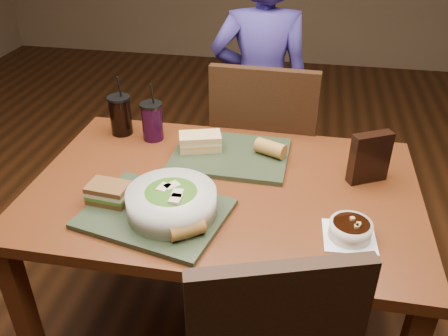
{
  "coord_description": "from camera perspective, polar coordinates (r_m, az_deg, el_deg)",
  "views": [
    {
      "loc": [
        0.25,
        -1.31,
        1.64
      ],
      "look_at": [
        0.0,
        0.0,
        0.82
      ],
      "focal_mm": 38.0,
      "sensor_mm": 36.0,
      "label": 1
    }
  ],
  "objects": [
    {
      "name": "baguette_far",
      "position": [
        1.74,
        5.6,
        2.37
      ],
      "size": [
        0.12,
        0.1,
        0.06
      ],
      "primitive_type": "cylinder",
      "rotation": [
        0.0,
        1.57,
        -0.41
      ],
      "color": "#AD7533",
      "rests_on": "tray_far"
    },
    {
      "name": "cup_cola",
      "position": [
        1.95,
        -12.34,
        6.25
      ],
      "size": [
        0.09,
        0.09,
        0.25
      ],
      "color": "black",
      "rests_on": "dining_table"
    },
    {
      "name": "chip_bag",
      "position": [
        1.66,
        17.12,
        1.2
      ],
      "size": [
        0.14,
        0.1,
        0.18
      ],
      "primitive_type": "cube",
      "rotation": [
        0.0,
        0.0,
        0.48
      ],
      "color": "black",
      "rests_on": "dining_table"
    },
    {
      "name": "tray_near",
      "position": [
        1.48,
        -8.26,
        -5.46
      ],
      "size": [
        0.48,
        0.4,
        0.02
      ],
      "primitive_type": "cube",
      "rotation": [
        0.0,
        0.0,
        -0.22
      ],
      "color": "#26301D",
      "rests_on": "dining_table"
    },
    {
      "name": "soup_bowl",
      "position": [
        1.42,
        14.96,
        -7.16
      ],
      "size": [
        0.16,
        0.16,
        0.06
      ],
      "color": "white",
      "rests_on": "dining_table"
    },
    {
      "name": "cup_berry",
      "position": [
        1.88,
        -8.63,
        5.6
      ],
      "size": [
        0.09,
        0.09,
        0.23
      ],
      "color": "black",
      "rests_on": "dining_table"
    },
    {
      "name": "tray_far",
      "position": [
        1.76,
        0.79,
        1.56
      ],
      "size": [
        0.43,
        0.33,
        0.02
      ],
      "primitive_type": "cube",
      "rotation": [
        0.0,
        0.0,
        -0.02
      ],
      "color": "#26301D",
      "rests_on": "dining_table"
    },
    {
      "name": "chair_far",
      "position": [
        2.16,
        4.7,
        1.5
      ],
      "size": [
        0.45,
        0.45,
        1.01
      ],
      "color": "black",
      "rests_on": "ground"
    },
    {
      "name": "diner",
      "position": [
        2.48,
        4.39,
        9.23
      ],
      "size": [
        0.56,
        0.41,
        1.4
      ],
      "primitive_type": "imported",
      "rotation": [
        0.0,
        0.0,
        3.3
      ],
      "color": "navy",
      "rests_on": "ground"
    },
    {
      "name": "dining_table",
      "position": [
        1.66,
        0.0,
        -4.73
      ],
      "size": [
        1.3,
        0.85,
        0.75
      ],
      "color": "#552711",
      "rests_on": "ground"
    },
    {
      "name": "ground",
      "position": [
        2.11,
        0.0,
        -19.27
      ],
      "size": [
        6.0,
        6.0,
        0.0
      ],
      "primitive_type": "plane",
      "color": "#381C0B",
      "rests_on": "ground"
    },
    {
      "name": "salad_bowl",
      "position": [
        1.43,
        -6.33,
        -3.93
      ],
      "size": [
        0.27,
        0.27,
        0.09
      ],
      "color": "silver",
      "rests_on": "tray_near"
    },
    {
      "name": "sandwich_near",
      "position": [
        1.53,
        -13.7,
        -2.9
      ],
      "size": [
        0.13,
        0.1,
        0.06
      ],
      "color": "#593819",
      "rests_on": "tray_near"
    },
    {
      "name": "sandwich_far",
      "position": [
        1.77,
        -2.88,
        3.2
      ],
      "size": [
        0.17,
        0.13,
        0.06
      ],
      "color": "tan",
      "rests_on": "tray_far"
    },
    {
      "name": "baguette_near",
      "position": [
        1.35,
        -4.51,
        -7.29
      ],
      "size": [
        0.11,
        0.1,
        0.05
      ],
      "primitive_type": "cylinder",
      "rotation": [
        0.0,
        1.57,
        0.62
      ],
      "color": "#AD7533",
      "rests_on": "tray_near"
    }
  ]
}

